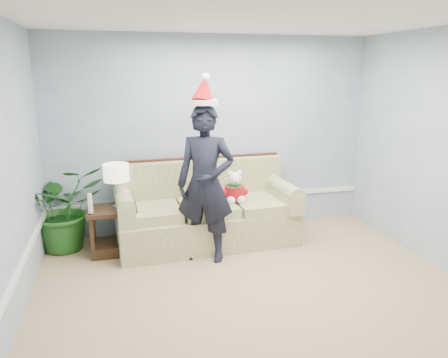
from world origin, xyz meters
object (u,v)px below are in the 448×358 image
man (205,184)px  teddy_bear (235,191)px  side_table (113,235)px  houseplant (64,208)px  table_lamp (116,174)px  sofa (206,214)px

man → teddy_bear: man is taller
side_table → man: man is taller
man → side_table: bearing=-178.9°
houseplant → side_table: bearing=-25.7°
houseplant → teddy_bear: bearing=-9.1°
table_lamp → sofa: bearing=4.5°
sofa → man: 0.79m
side_table → teddy_bear: size_ratio=1.44×
houseplant → man: man is taller
sofa → man: man is taller
sofa → houseplant: size_ratio=2.16×
sofa → teddy_bear: bearing=-26.4°
side_table → man: bearing=-22.8°
man → table_lamp: bearing=179.1°
side_table → houseplant: houseplant is taller
teddy_bear → side_table: bearing=-177.9°
man → teddy_bear: bearing=64.4°
side_table → table_lamp: 0.78m
sofa → side_table: (-1.20, -0.10, -0.15)m
table_lamp → houseplant: table_lamp is taller
sofa → man: bearing=-104.1°
side_table → table_lamp: (0.08, 0.01, 0.77)m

